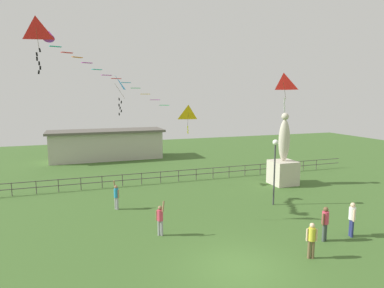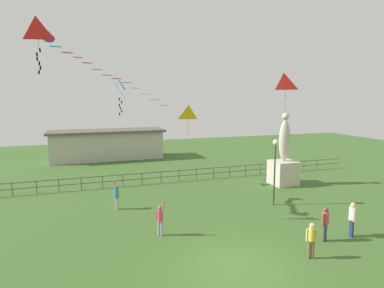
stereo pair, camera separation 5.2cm
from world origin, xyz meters
name	(u,v)px [view 1 (the left image)]	position (x,y,z in m)	size (l,w,h in m)	color
ground_plane	(238,268)	(0.00, 0.00, 0.00)	(80.00, 80.00, 0.00)	#3D6028
statue_monument	(283,164)	(9.27, 10.50, 1.66)	(1.86, 1.86, 5.64)	beige
lamppost	(275,157)	(5.78, 6.39, 3.09)	(0.36, 0.36, 4.22)	#38383D
person_0	(352,217)	(6.70, 0.90, 1.00)	(0.32, 0.49, 1.74)	navy
person_1	(325,221)	(5.09, 0.93, 0.97)	(0.48, 0.31, 1.70)	#3F4C47
person_2	(312,238)	(3.32, -0.30, 0.91)	(0.45, 0.29, 1.59)	brown
person_3	(160,218)	(-2.21, 4.11, 0.91)	(0.42, 0.43, 1.81)	#99999E
person_4	(116,195)	(-3.83, 8.78, 0.90)	(0.32, 0.45, 1.79)	#99999E
kite_0	(36,29)	(-7.60, 7.34, 10.17)	(1.17, 0.64, 2.81)	red
kite_1	(283,83)	(5.18, 4.91, 7.61)	(1.00, 1.12, 2.18)	red
kite_2	(188,113)	(2.49, 13.69, 5.57)	(1.20, 0.75, 2.29)	yellow
kite_3	(115,85)	(-3.12, 13.99, 7.71)	(1.16, 0.90, 2.92)	#198CD1
streamer_kite	(63,44)	(-6.39, 8.55, 9.69)	(7.13, 2.17, 4.20)	#B22DB2
waterfront_railing	(153,176)	(-0.40, 14.00, 0.63)	(36.00, 0.06, 0.95)	#4C4742
pavilion_building	(107,144)	(-2.90, 26.00, 1.64)	(12.39, 4.06, 3.23)	#B7B2A3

